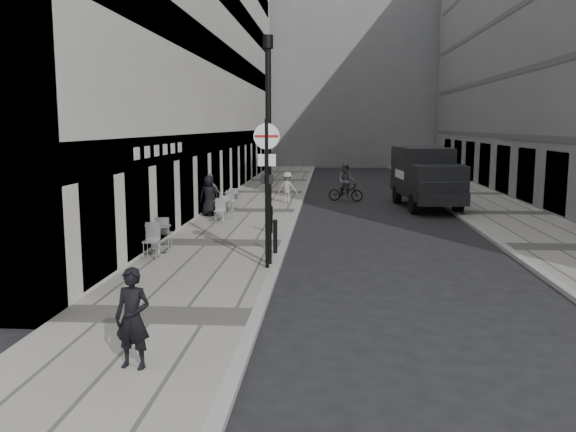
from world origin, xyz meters
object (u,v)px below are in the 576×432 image
object	(u,v)px
walking_man	(133,318)
sign_post	(267,174)
panel_van	(425,174)
lamppost	(268,140)
cyclist	(346,186)

from	to	relation	value
walking_man	sign_post	world-z (taller)	sign_post
walking_man	panel_van	world-z (taller)	panel_van
sign_post	panel_van	distance (m)	14.75
lamppost	cyclist	bearing A→B (deg)	80.64
walking_man	panel_van	distance (m)	21.64
panel_van	cyclist	size ratio (longest dim) A/B	3.18
walking_man	cyclist	bearing A→B (deg)	90.07
lamppost	cyclist	world-z (taller)	lamppost
lamppost	cyclist	size ratio (longest dim) A/B	3.12
panel_van	sign_post	bearing A→B (deg)	-119.89
walking_man	sign_post	xyz separation A→B (m)	(1.39, 6.90, 1.72)
sign_post	cyclist	size ratio (longest dim) A/B	2.02
lamppost	panel_van	world-z (taller)	lamppost
lamppost	walking_man	bearing A→B (deg)	-100.70
sign_post	cyclist	distance (m)	15.94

